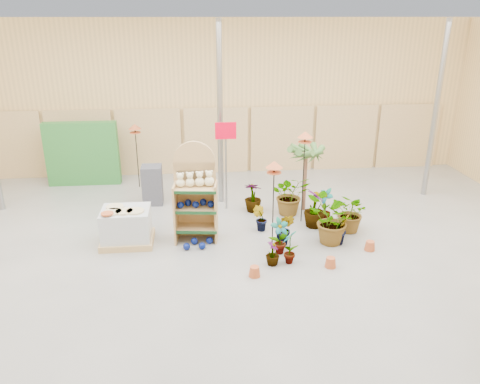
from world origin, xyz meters
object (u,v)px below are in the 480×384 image
object	(u,v)px
bird_table_front	(274,167)
pallet_stack	(127,226)
display_shelf	(195,195)
potted_plant_2	(331,221)

from	to	relation	value
bird_table_front	pallet_stack	bearing A→B (deg)	172.78
display_shelf	bird_table_front	bearing A→B (deg)	-12.36
pallet_stack	potted_plant_2	distance (m)	4.29
pallet_stack	potted_plant_2	bearing A→B (deg)	-6.12
display_shelf	bird_table_front	world-z (taller)	display_shelf
potted_plant_2	bird_table_front	bearing A→B (deg)	177.51
pallet_stack	potted_plant_2	size ratio (longest dim) A/B	1.03
display_shelf	potted_plant_2	size ratio (longest dim) A/B	2.02
bird_table_front	potted_plant_2	xyz separation A→B (m)	(1.22, -0.05, -1.19)
pallet_stack	potted_plant_2	xyz separation A→B (m)	(4.27, -0.44, 0.14)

